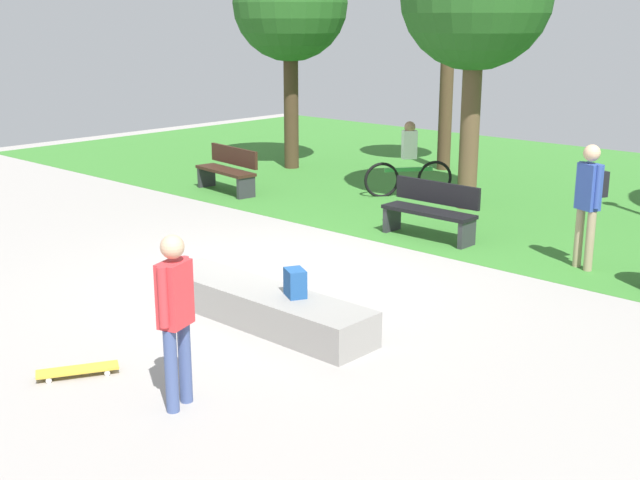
# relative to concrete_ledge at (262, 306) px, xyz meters

# --- Properties ---
(ground_plane) EXTENTS (28.00, 28.00, 0.00)m
(ground_plane) POSITION_rel_concrete_ledge_xyz_m (-1.00, 1.26, -0.21)
(ground_plane) COLOR #9E9993
(grass_lawn) EXTENTS (26.60, 11.56, 0.01)m
(grass_lawn) POSITION_rel_concrete_ledge_xyz_m (-1.00, 9.48, -0.20)
(grass_lawn) COLOR #387A2D
(grass_lawn) RESTS_ON ground_plane
(concrete_ledge) EXTENTS (3.02, 0.71, 0.41)m
(concrete_ledge) POSITION_rel_concrete_ledge_xyz_m (0.00, 0.00, 0.00)
(concrete_ledge) COLOR gray
(concrete_ledge) RESTS_ON ground_plane
(backpack_on_ledge) EXTENTS (0.34, 0.31, 0.32)m
(backpack_on_ledge) POSITION_rel_concrete_ledge_xyz_m (0.46, 0.09, 0.37)
(backpack_on_ledge) COLOR #1E4C8C
(backpack_on_ledge) RESTS_ON concrete_ledge
(skater_performing_trick) EXTENTS (0.29, 0.41, 1.64)m
(skater_performing_trick) POSITION_rel_concrete_ledge_xyz_m (1.00, -2.00, 0.75)
(skater_performing_trick) COLOR #3F5184
(skater_performing_trick) RESTS_ON ground_plane
(skateboard_by_ledge) EXTENTS (0.56, 0.80, 0.08)m
(skateboard_by_ledge) POSITION_rel_concrete_ledge_xyz_m (-0.28, -2.28, -0.14)
(skateboard_by_ledge) COLOR gold
(skateboard_by_ledge) RESTS_ON ground_plane
(park_bench_near_path) EXTENTS (1.60, 0.47, 0.91)m
(park_bench_near_path) POSITION_rel_concrete_ledge_xyz_m (-0.76, 4.48, 0.28)
(park_bench_near_path) COLOR black
(park_bench_near_path) RESTS_ON ground_plane
(park_bench_by_oak) EXTENTS (1.65, 0.69, 0.91)m
(park_bench_by_oak) POSITION_rel_concrete_ledge_xyz_m (-5.91, 4.65, 0.28)
(park_bench_by_oak) COLOR #331E14
(park_bench_by_oak) RESTS_ON ground_plane
(tree_young_birch) EXTENTS (2.61, 2.61, 5.08)m
(tree_young_birch) POSITION_rel_concrete_ledge_xyz_m (-6.90, 7.50, 3.53)
(tree_young_birch) COLOR #42301E
(tree_young_birch) RESTS_ON grass_lawn
(pedestrian_with_backpack) EXTENTS (0.41, 0.42, 1.79)m
(pedestrian_with_backpack) POSITION_rel_concrete_ledge_xyz_m (1.83, 4.58, 0.87)
(pedestrian_with_backpack) COLOR tan
(pedestrian_with_backpack) RESTS_ON ground_plane
(cyclist_on_bicycle) EXTENTS (1.15, 1.49, 1.52)m
(cyclist_on_bicycle) POSITION_rel_concrete_ledge_xyz_m (-2.99, 6.87, 0.43)
(cyclist_on_bicycle) COLOR black
(cyclist_on_bicycle) RESTS_ON ground_plane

